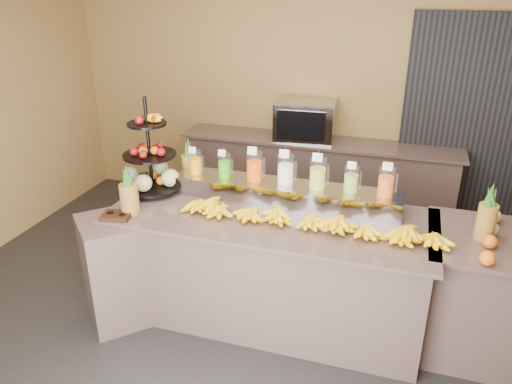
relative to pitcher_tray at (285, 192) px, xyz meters
The scene contains 19 objects.
ground 1.16m from the pitcher_tray, 94.26° to the right, with size 6.00×6.00×0.00m, color black.
room_envelope 0.91m from the pitcher_tray, 55.00° to the left, with size 6.04×5.02×2.82m.
buffet_counter 0.65m from the pitcher_tray, 116.35° to the right, with size 2.75×1.25×0.93m.
right_counter 1.75m from the pitcher_tray, ahead, with size 1.08×0.88×0.93m.
back_ledge 1.76m from the pitcher_tray, 91.48° to the left, with size 3.10×0.55×0.93m.
pitcher_tray is the anchor object (origin of this frame).
juice_pitcher_orange_a 0.80m from the pitcher_tray, behind, with size 0.11×0.11×0.26m.
juice_pitcher_green 0.55m from the pitcher_tray, behind, with size 0.11×0.11×0.26m.
juice_pitcher_orange_b 0.32m from the pitcher_tray, behind, with size 0.13×0.14×0.32m.
juice_pitcher_milk 0.18m from the pitcher_tray, 100.20° to the right, with size 0.13×0.14×0.32m.
juice_pitcher_lemon 0.32m from the pitcher_tray, ahead, with size 0.13×0.14×0.32m.
juice_pitcher_lime 0.55m from the pitcher_tray, ahead, with size 0.11×0.12×0.28m.
juice_pitcher_orange_c 0.80m from the pitcher_tray, ahead, with size 0.12×0.13×0.30m.
banana_heap 0.44m from the pitcher_tray, 54.06° to the right, with size 2.03×0.18×0.17m.
fruit_stand 1.12m from the pitcher_tray, behind, with size 0.61×0.61×0.80m.
condiment_caddy 1.33m from the pitcher_tray, 149.19° to the right, with size 0.21×0.16×0.03m, color black.
pineapple_left_a 1.23m from the pitcher_tray, 152.03° to the right, with size 0.14×0.14×0.40m.
pineapple_left_b 0.93m from the pitcher_tray, behind, with size 0.13×0.13×0.41m.
oven_warmer 1.69m from the pitcher_tray, 96.90° to the left, with size 0.64×0.45×0.43m, color gray.
Camera 1 is at (0.93, -3.01, 2.64)m, focal length 35.00 mm.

